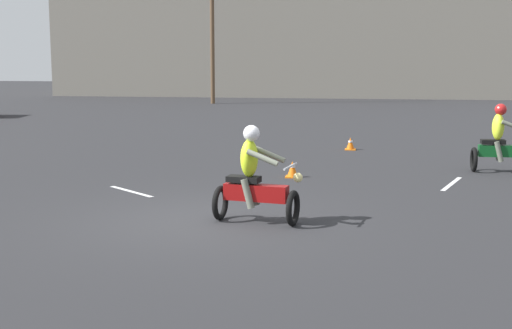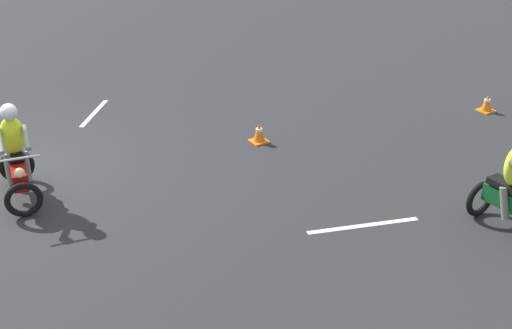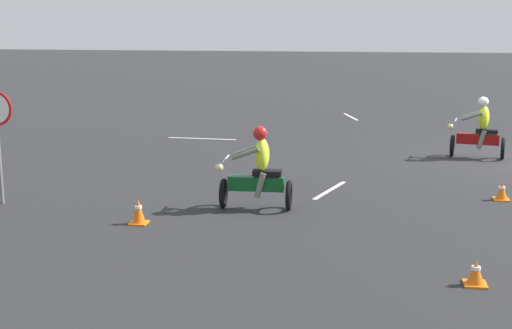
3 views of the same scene
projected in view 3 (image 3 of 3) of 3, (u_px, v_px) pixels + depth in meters
The scene contains 9 objects.
ground_plane at pixel (512, 159), 19.01m from camera, with size 120.00×120.00×0.00m, color #28282B.
motorcycle_rider_foreground at pixel (480, 131), 19.03m from camera, with size 1.55×0.88×1.66m.
motorcycle_rider_background at pixel (258, 173), 13.93m from camera, with size 1.52×0.70×1.66m.
traffic_cone_near_left at pixel (502, 191), 14.74m from camera, with size 0.32×0.32×0.38m.
traffic_cone_near_right at pixel (476, 273), 10.05m from camera, with size 0.32×0.32×0.37m.
traffic_cone_mid_left at pixel (139, 212), 13.03m from camera, with size 0.32×0.32×0.47m.
lane_stripe_e at pixel (202, 139), 22.23m from camera, with size 0.10×2.17×0.01m, color silver.
lane_stripe_n at pixel (330, 190), 15.60m from camera, with size 0.10×1.83×0.01m, color silver.
lane_stripe_s at pixel (351, 117), 27.10m from camera, with size 0.10×1.93×0.01m, color silver.
Camera 3 is at (3.92, 19.47, 3.72)m, focal length 50.00 mm.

